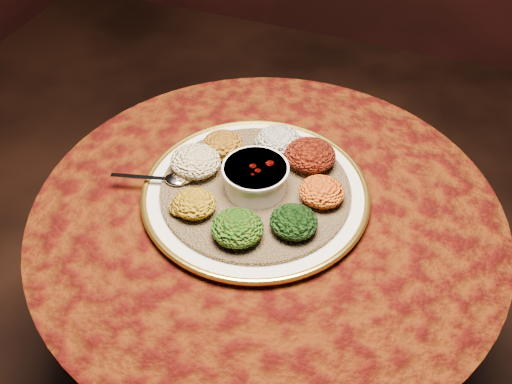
% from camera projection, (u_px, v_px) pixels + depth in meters
% --- Properties ---
extents(table, '(0.96, 0.96, 0.73)m').
position_uv_depth(table, '(266.00, 265.00, 1.28)').
color(table, black).
rests_on(table, ground).
extents(platter, '(0.47, 0.47, 0.02)m').
position_uv_depth(platter, '(255.00, 193.00, 1.17)').
color(platter, silver).
rests_on(platter, table).
extents(injera, '(0.48, 0.48, 0.01)m').
position_uv_depth(injera, '(255.00, 189.00, 1.17)').
color(injera, olive).
rests_on(injera, platter).
extents(stew_bowl, '(0.13, 0.13, 0.06)m').
position_uv_depth(stew_bowl, '(255.00, 176.00, 1.14)').
color(stew_bowl, silver).
rests_on(stew_bowl, injera).
extents(spoon, '(0.16, 0.06, 0.01)m').
position_uv_depth(spoon, '(170.00, 179.00, 1.17)').
color(spoon, silver).
rests_on(spoon, injera).
extents(portion_ayib, '(0.10, 0.09, 0.05)m').
position_uv_depth(portion_ayib, '(279.00, 140.00, 1.23)').
color(portion_ayib, beige).
rests_on(portion_ayib, injera).
extents(portion_kitfo, '(0.11, 0.10, 0.05)m').
position_uv_depth(portion_kitfo, '(310.00, 155.00, 1.19)').
color(portion_kitfo, black).
rests_on(portion_kitfo, injera).
extents(portion_tikil, '(0.09, 0.09, 0.04)m').
position_uv_depth(portion_tikil, '(322.00, 192.00, 1.12)').
color(portion_tikil, '#AE6D0E').
rests_on(portion_tikil, injera).
extents(portion_gomen, '(0.09, 0.09, 0.04)m').
position_uv_depth(portion_gomen, '(294.00, 222.00, 1.07)').
color(portion_gomen, black).
rests_on(portion_gomen, injera).
extents(portion_mixveg, '(0.10, 0.09, 0.05)m').
position_uv_depth(portion_mixveg, '(237.00, 228.00, 1.05)').
color(portion_mixveg, '#983809').
rests_on(portion_mixveg, injera).
extents(portion_kik, '(0.09, 0.08, 0.04)m').
position_uv_depth(portion_kik, '(194.00, 204.00, 1.10)').
color(portion_kik, '#A97A0E').
rests_on(portion_kik, injera).
extents(portion_timatim, '(0.11, 0.10, 0.05)m').
position_uv_depth(portion_timatim, '(195.00, 161.00, 1.18)').
color(portion_timatim, maroon).
rests_on(portion_timatim, injera).
extents(portion_shiro, '(0.09, 0.08, 0.04)m').
position_uv_depth(portion_shiro, '(223.00, 143.00, 1.23)').
color(portion_shiro, '#985812').
rests_on(portion_shiro, injera).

